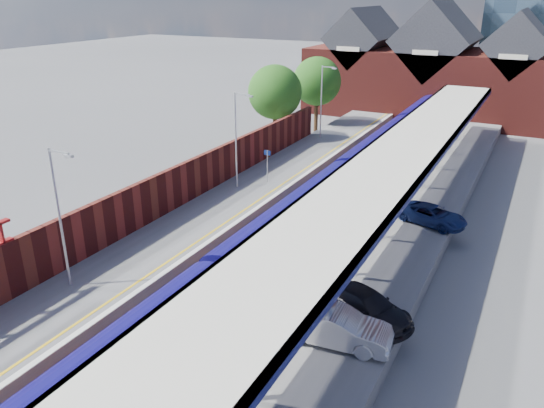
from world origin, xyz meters
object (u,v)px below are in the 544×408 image
at_px(train, 349,181).
at_px(parked_car_silver, 335,326).
at_px(lamp_post_d, 323,98).
at_px(lamp_post_c, 237,135).
at_px(parked_car_dark, 366,305).
at_px(platform_sign, 267,161).
at_px(parked_car_blue, 432,215).
at_px(lamp_post_b, 61,211).

height_order(train, parked_car_silver, train).
bearing_deg(train, lamp_post_d, 119.17).
height_order(lamp_post_c, parked_car_dark, lamp_post_c).
bearing_deg(lamp_post_c, platform_sign, 55.74).
bearing_deg(lamp_post_c, parked_car_blue, -1.01).
bearing_deg(parked_car_dark, train, 43.97).
bearing_deg(parked_car_silver, lamp_post_c, 36.03).
bearing_deg(platform_sign, parked_car_dark, -48.69).
bearing_deg(platform_sign, train, -0.67).
xyz_separation_m(lamp_post_b, platform_sign, (1.36, 18.00, -2.30)).
distance_m(lamp_post_b, parked_car_silver, 13.61).
bearing_deg(platform_sign, lamp_post_c, -124.26).
xyz_separation_m(lamp_post_c, lamp_post_d, (0.00, 16.00, 0.00)).
bearing_deg(lamp_post_d, lamp_post_b, -90.00).
bearing_deg(parked_car_blue, train, 88.16).
bearing_deg(lamp_post_c, train, 13.76).
xyz_separation_m(train, lamp_post_c, (-7.86, -1.92, 2.87)).
bearing_deg(lamp_post_b, parked_car_blue, 48.14).
height_order(platform_sign, parked_car_blue, platform_sign).
bearing_deg(platform_sign, parked_car_blue, -10.01).
height_order(train, parked_car_dark, train).
xyz_separation_m(parked_car_silver, parked_car_dark, (0.59, 2.26, -0.11)).
distance_m(parked_car_silver, parked_car_dark, 2.34).
bearing_deg(parked_car_dark, lamp_post_d, 47.30).
xyz_separation_m(lamp_post_b, parked_car_silver, (13.11, 1.70, -3.23)).
distance_m(lamp_post_c, lamp_post_d, 16.00).
distance_m(train, parked_car_silver, 17.06).
bearing_deg(parked_car_blue, parked_car_dark, -164.68).
distance_m(platform_sign, parked_car_blue, 12.99).
height_order(train, lamp_post_d, lamp_post_d).
height_order(train, parked_car_blue, train).
height_order(platform_sign, parked_car_dark, platform_sign).
height_order(platform_sign, parked_car_silver, platform_sign).
bearing_deg(train, lamp_post_c, -166.24).
bearing_deg(parked_car_blue, lamp_post_b, 155.45).
bearing_deg(train, parked_car_dark, -67.29).
bearing_deg(lamp_post_b, parked_car_silver, 7.38).
bearing_deg(platform_sign, parked_car_silver, -54.23).
distance_m(lamp_post_c, parked_car_blue, 14.52).
xyz_separation_m(platform_sign, parked_car_blue, (12.75, -2.25, -1.10)).
xyz_separation_m(train, platform_sign, (-6.49, 0.08, 0.57)).
bearing_deg(parked_car_dark, lamp_post_b, 127.37).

